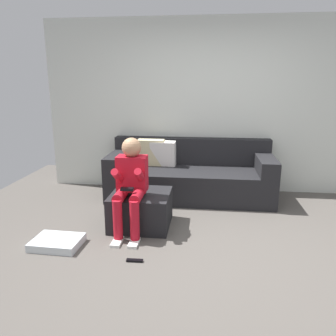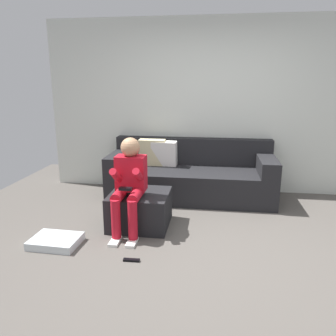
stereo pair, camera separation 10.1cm
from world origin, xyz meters
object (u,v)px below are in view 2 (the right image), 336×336
object	(u,v)px
couch_sectional	(190,176)
remote_near_ottoman	(131,260)
storage_bin	(56,241)
person_seated	(129,180)
remote_under_side_table	(40,237)
remote_by_storage_bin	(68,246)
ottoman	(140,209)

from	to	relation	value
couch_sectional	remote_near_ottoman	bearing A→B (deg)	-101.83
couch_sectional	storage_bin	distance (m)	2.18
person_seated	remote_near_ottoman	xyz separation A→B (m)	(0.18, -0.66, -0.60)
couch_sectional	storage_bin	size ratio (longest dim) A/B	4.78
remote_near_ottoman	storage_bin	bearing A→B (deg)	164.85
storage_bin	remote_under_side_table	size ratio (longest dim) A/B	3.51
remote_near_ottoman	remote_by_storage_bin	distance (m)	0.75
couch_sectional	ottoman	distance (m)	1.23
remote_near_ottoman	remote_by_storage_bin	xyz separation A→B (m)	(-0.73, 0.18, 0.00)
ottoman	remote_by_storage_bin	world-z (taller)	ottoman
couch_sectional	remote_under_side_table	bearing A→B (deg)	-133.88
ottoman	storage_bin	xyz separation A→B (m)	(-0.78, -0.62, -0.16)
couch_sectional	storage_bin	bearing A→B (deg)	-126.49
ottoman	remote_by_storage_bin	bearing A→B (deg)	-133.72
storage_bin	couch_sectional	bearing A→B (deg)	53.51
remote_near_ottoman	remote_under_side_table	size ratio (longest dim) A/B	1.13
person_seated	remote_by_storage_bin	distance (m)	0.94
couch_sectional	ottoman	bearing A→B (deg)	-114.54
remote_by_storage_bin	person_seated	bearing A→B (deg)	12.63
ottoman	remote_under_side_table	bearing A→B (deg)	-154.73
couch_sectional	person_seated	distance (m)	1.45
storage_bin	remote_by_storage_bin	distance (m)	0.16
ottoman	person_seated	distance (m)	0.45
storage_bin	remote_near_ottoman	world-z (taller)	storage_bin
person_seated	storage_bin	size ratio (longest dim) A/B	2.17
remote_under_side_table	storage_bin	bearing A→B (deg)	-57.31
ottoman	storage_bin	bearing A→B (deg)	-141.28
remote_by_storage_bin	remote_under_side_table	xyz separation A→B (m)	(-0.41, 0.17, 0.00)
ottoman	remote_by_storage_bin	size ratio (longest dim) A/B	3.62
couch_sectional	person_seated	bearing A→B (deg)	-114.32
couch_sectional	remote_under_side_table	world-z (taller)	couch_sectional
storage_bin	remote_near_ottoman	size ratio (longest dim) A/B	3.10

